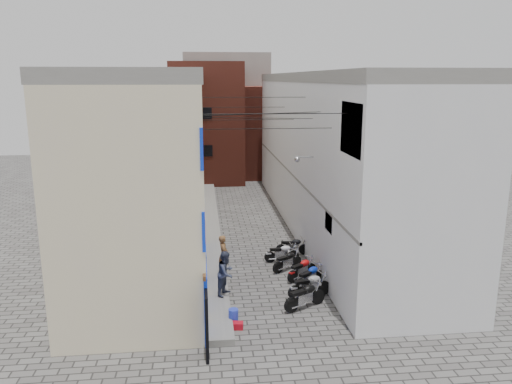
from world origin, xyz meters
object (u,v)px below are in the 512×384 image
object	(u,v)px
motorcycle_b	(310,284)
motorcycle_e	(287,260)
motorcycle_f	(282,252)
motorcycle_d	(302,268)
person_b	(226,273)
motorcycle_c	(310,276)
person_a	(223,254)
water_jug_far	(233,316)
motorcycle_a	(305,295)
motorcycle_g	(293,245)
red_crate	(238,326)
water_jug_near	(233,316)

from	to	relation	value
motorcycle_b	motorcycle_e	size ratio (longest dim) A/B	1.10
motorcycle_f	motorcycle_d	bearing A→B (deg)	11.56
motorcycle_e	person_b	distance (m)	4.19
motorcycle_c	person_a	distance (m)	3.90
water_jug_far	motorcycle_d	bearing A→B (deg)	48.01
motorcycle_b	motorcycle_a	bearing A→B (deg)	-36.90
motorcycle_c	motorcycle_e	size ratio (longest dim) A/B	1.06
motorcycle_g	red_crate	size ratio (longest dim) A/B	4.46
motorcycle_g	water_jug_near	size ratio (longest dim) A/B	3.01
person_b	water_jug_far	distance (m)	2.09
motorcycle_e	red_crate	world-z (taller)	motorcycle_e
motorcycle_a	motorcycle_f	world-z (taller)	motorcycle_a
motorcycle_b	person_a	size ratio (longest dim) A/B	1.08
motorcycle_e	water_jug_near	size ratio (longest dim) A/B	3.06
motorcycle_d	motorcycle_e	world-z (taller)	motorcycle_d
motorcycle_c	motorcycle_f	world-z (taller)	motorcycle_c
motorcycle_d	water_jug_near	xyz separation A→B (m)	(-3.29, -3.79, -0.23)
motorcycle_f	water_jug_near	world-z (taller)	motorcycle_f
motorcycle_d	motorcycle_e	bearing A→B (deg)	165.41
motorcycle_a	red_crate	size ratio (longest dim) A/B	5.01
motorcycle_d	motorcycle_g	xyz separation A→B (m)	(0.16, 3.14, -0.02)
motorcycle_e	motorcycle_g	xyz separation A→B (m)	(0.63, 2.04, -0.01)
motorcycle_b	motorcycle_g	distance (m)	5.02
motorcycle_c	water_jug_far	size ratio (longest dim) A/B	3.74
motorcycle_e	motorcycle_g	world-z (taller)	motorcycle_e
motorcycle_a	person_b	size ratio (longest dim) A/B	1.06
motorcycle_c	motorcycle_e	xyz separation A→B (m)	(-0.63, 2.02, -0.03)
person_a	motorcycle_c	bearing A→B (deg)	-112.30
motorcycle_d	water_jug_near	size ratio (longest dim) A/B	3.16
motorcycle_c	water_jug_far	xyz separation A→B (m)	(-3.45, -2.73, -0.29)
person_b	red_crate	xyz separation A→B (m)	(0.28, -2.40, -1.03)
motorcycle_e	water_jug_near	distance (m)	5.65
motorcycle_a	motorcycle_e	distance (m)	3.94
person_a	person_b	distance (m)	2.22
motorcycle_g	water_jug_near	bearing A→B (deg)	-22.05
motorcycle_e	water_jug_far	xyz separation A→B (m)	(-2.82, -4.75, -0.25)
person_b	red_crate	world-z (taller)	person_b
motorcycle_f	red_crate	world-z (taller)	motorcycle_f
motorcycle_f	motorcycle_g	bearing A→B (deg)	140.58
motorcycle_b	motorcycle_e	world-z (taller)	motorcycle_b
motorcycle_e	motorcycle_d	bearing A→B (deg)	-10.72
motorcycle_b	motorcycle_f	bearing A→B (deg)	171.86
person_a	person_b	size ratio (longest dim) A/B	0.97
motorcycle_a	person_b	distance (m)	3.22
motorcycle_a	water_jug_near	bearing A→B (deg)	-98.33
water_jug_near	motorcycle_a	bearing A→B (deg)	18.65
motorcycle_f	red_crate	xyz separation A→B (m)	(-2.62, -6.38, -0.38)
motorcycle_e	person_b	world-z (taller)	person_b
motorcycle_c	motorcycle_g	distance (m)	4.06
motorcycle_f	person_a	size ratio (longest dim) A/B	0.98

